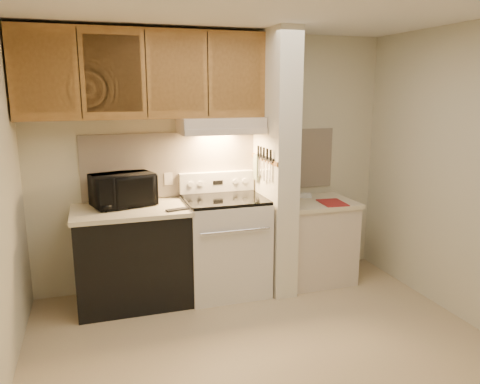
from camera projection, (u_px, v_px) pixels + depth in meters
name	position (u px, v px, depth m)	size (l,w,h in m)	color
floor	(267.00, 351.00, 3.58)	(3.60, 3.60, 0.00)	tan
ceiling	(271.00, 4.00, 3.04)	(3.60, 3.60, 0.00)	white
wall_back	(215.00, 161.00, 4.71)	(3.60, 0.02, 2.50)	beige
wall_right	(473.00, 177.00, 3.85)	(0.02, 3.00, 2.50)	beige
backsplash	(215.00, 163.00, 4.70)	(2.60, 0.02, 0.63)	#FFE9CF
range_body	(225.00, 246.00, 4.56)	(0.76, 0.65, 0.92)	silver
oven_window	(235.00, 253.00, 4.25)	(0.50, 0.01, 0.30)	black
oven_handle	(236.00, 231.00, 4.17)	(0.02, 0.02, 0.65)	silver
cooktop	(225.00, 199.00, 4.45)	(0.74, 0.64, 0.03)	black
range_backguard	(217.00, 182.00, 4.69)	(0.76, 0.08, 0.20)	silver
range_display	(218.00, 182.00, 4.65)	(0.10, 0.01, 0.04)	black
range_knob_left_outer	(190.00, 184.00, 4.57)	(0.05, 0.05, 0.02)	silver
range_knob_left_inner	(200.00, 184.00, 4.60)	(0.05, 0.05, 0.02)	silver
range_knob_right_inner	(235.00, 181.00, 4.71)	(0.05, 0.05, 0.02)	silver
range_knob_right_outer	(245.00, 181.00, 4.74)	(0.05, 0.05, 0.02)	silver
dishwasher_front	(133.00, 258.00, 4.31)	(1.00, 0.63, 0.87)	black
left_countertop	(131.00, 210.00, 4.21)	(1.04, 0.67, 0.04)	beige
spoon_rest	(177.00, 210.00, 4.14)	(0.20, 0.06, 0.01)	black
teal_jar	(118.00, 201.00, 4.26)	(0.09, 0.09, 0.10)	#326E61
outlet	(168.00, 179.00, 4.57)	(0.08, 0.01, 0.12)	beige
microwave	(123.00, 190.00, 4.27)	(0.54, 0.36, 0.30)	black
partition_pillar	(275.00, 164.00, 4.53)	(0.22, 0.70, 2.50)	silver
pillar_trim	(264.00, 159.00, 4.49)	(0.01, 0.70, 0.04)	olive
knife_strip	(265.00, 158.00, 4.43)	(0.02, 0.42, 0.04)	black
knife_blade_a	(270.00, 171.00, 4.31)	(0.01, 0.04, 0.16)	silver
knife_handle_a	(271.00, 155.00, 4.26)	(0.02, 0.02, 0.10)	black
knife_blade_b	(267.00, 171.00, 4.38)	(0.01, 0.04, 0.18)	silver
knife_handle_b	(267.00, 154.00, 4.35)	(0.02, 0.02, 0.10)	black
knife_blade_c	(264.00, 171.00, 4.45)	(0.01, 0.04, 0.20)	silver
knife_handle_c	(264.00, 153.00, 4.43)	(0.02, 0.02, 0.10)	black
knife_blade_d	(261.00, 167.00, 4.53)	(0.01, 0.04, 0.16)	silver
knife_handle_d	(261.00, 152.00, 4.50)	(0.02, 0.02, 0.10)	black
knife_blade_e	(259.00, 167.00, 4.59)	(0.01, 0.04, 0.18)	silver
knife_handle_e	(258.00, 151.00, 4.57)	(0.02, 0.02, 0.10)	black
oven_mitt	(256.00, 167.00, 4.66)	(0.03, 0.10, 0.25)	gray
right_cab_base	(315.00, 242.00, 4.85)	(0.70, 0.60, 0.81)	beige
right_countertop	(316.00, 202.00, 4.76)	(0.74, 0.64, 0.04)	beige
red_folder	(332.00, 203.00, 4.64)	(0.23, 0.31, 0.01)	maroon
white_box	(304.00, 195.00, 4.90)	(0.14, 0.09, 0.04)	white
range_hood	(221.00, 125.00, 4.42)	(0.78, 0.44, 0.15)	beige
hood_lip	(227.00, 132.00, 4.24)	(0.78, 0.04, 0.06)	beige
upper_cabinets	(144.00, 75.00, 4.16)	(2.18, 0.33, 0.77)	olive
cab_door_a	(44.00, 73.00, 3.77)	(0.46, 0.01, 0.63)	olive
cab_gap_a	(79.00, 73.00, 3.85)	(0.01, 0.01, 0.73)	black
cab_door_b	(113.00, 74.00, 3.93)	(0.46, 0.01, 0.63)	olive
cab_gap_b	(146.00, 74.00, 4.01)	(0.01, 0.01, 0.73)	black
cab_door_c	(178.00, 74.00, 4.09)	(0.46, 0.01, 0.63)	olive
cab_gap_c	(208.00, 75.00, 4.17)	(0.01, 0.01, 0.73)	black
cab_door_d	(237.00, 75.00, 4.25)	(0.46, 0.01, 0.63)	olive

